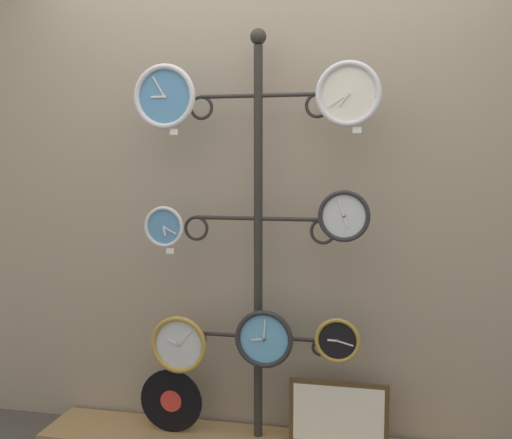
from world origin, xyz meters
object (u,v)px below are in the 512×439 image
Objects in this scene: display_stand at (258,280)px; clock_middle_right at (344,216)px; clock_top_left at (165,97)px; clock_bottom_center at (264,339)px; clock_middle_left at (164,227)px; clock_bottom_left at (179,344)px; clock_bottom_right at (338,340)px; vinyl_record at (171,401)px; clock_top_right at (348,94)px; picture_frame at (338,414)px.

display_stand reaches higher than clock_middle_right.
clock_top_left is 1.25m from clock_bottom_center.
clock_middle_left is 0.70× the size of clock_bottom_left.
clock_bottom_right is (0.40, -0.08, -0.26)m from display_stand.
clock_top_left is 1.53m from vinyl_record.
clock_middle_right is 0.84× the size of clock_bottom_center.
vinyl_record is (-0.01, 0.06, -1.53)m from clock_top_left.
clock_top_right is 1.22m from clock_bottom_center.
clock_top_left is 1.74m from picture_frame.
clock_bottom_left reaches higher than picture_frame.
clock_bottom_center is 0.52m from picture_frame.
vinyl_record is (-0.86, 0.03, -0.97)m from clock_middle_right.
clock_bottom_center reaches higher than picture_frame.
display_stand reaches higher than clock_middle_left.
vinyl_record is at bearing 177.60° from clock_top_right.
display_stand is 0.99m from clock_top_right.
clock_top_left is 1.29× the size of clock_middle_right.
display_stand is at bearing 168.11° from clock_top_right.
clock_top_left is (-0.43, -0.11, 0.89)m from display_stand.
clock_middle_left is 0.59m from clock_bottom_left.
clock_middle_left is at bearing -179.69° from clock_top_right.
clock_bottom_left is at bearing -178.12° from clock_bottom_center.
display_stand reaches higher than clock_bottom_left.
clock_bottom_left is at bearing -174.50° from picture_frame.
display_stand is at bearing 14.40° from clock_top_left.
display_stand reaches higher than picture_frame.
clock_middle_right is (0.42, -0.09, 0.33)m from display_stand.
picture_frame is at bearing 5.54° from clock_top_left.
clock_bottom_right is at bearing 1.71° from clock_bottom_left.
picture_frame is (-0.03, 0.06, -1.52)m from clock_top_right.
clock_bottom_left is (0.05, 0.01, -1.21)m from clock_top_left.
clock_top_right is at bearing 0.31° from clock_middle_left.
clock_top_right is 1.45m from clock_bottom_left.
display_stand is 0.78m from vinyl_record.
clock_bottom_left is 1.35× the size of clock_bottom_right.
clock_top_right is at bearing -64.06° from picture_frame.
picture_frame is at bearing 5.50° from clock_bottom_left.
clock_middle_left reaches higher than clock_bottom_left.
display_stand is 4.31× the size of picture_frame.
picture_frame is at bearing 85.28° from clock_bottom_right.
vinyl_record is at bearing 177.69° from clock_middle_right.
clock_middle_left reaches higher than clock_bottom_right.
vinyl_record is at bearing 175.76° from clock_bottom_center.
clock_bottom_center is (0.43, 0.01, 0.05)m from clock_bottom_left.
display_stand is 0.51m from clock_bottom_left.
display_stand reaches higher than clock_bottom_right.
clock_middle_left is 1.24m from picture_frame.
vinyl_record is at bearing -178.31° from picture_frame.
clock_bottom_left is (-0.81, -0.01, -1.20)m from clock_top_right.
clock_middle_right reaches higher than picture_frame.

